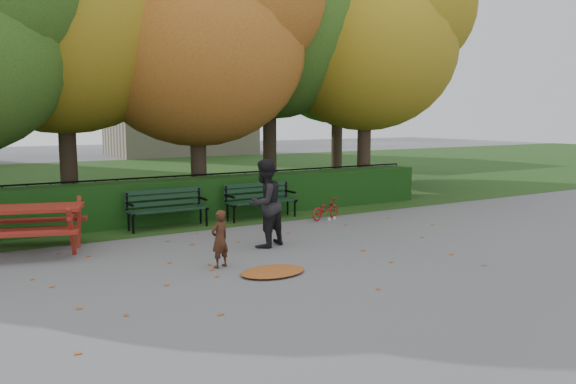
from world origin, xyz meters
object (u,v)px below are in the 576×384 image
bench_left (167,205)px  bicycle (325,209)px  tree_g (348,44)px  adult (265,203)px  tree_c (211,31)px  tree_d (284,6)px  tree_b (77,1)px  tree_e (378,36)px  bench_right (260,198)px  child (220,239)px  picnic_table (24,217)px

bench_left → bicycle: size_ratio=1.83×
tree_g → adult: tree_g is taller
tree_c → adult: tree_c is taller
tree_d → bicycle: bearing=-108.0°
tree_c → adult: bearing=-102.5°
tree_b → tree_c: tree_b is taller
tree_e → adult: (-6.80, -4.85, -4.23)m
tree_g → bench_right: size_ratio=4.75×
tree_c → bench_right: tree_c is taller
tree_b → bench_left: 5.87m
tree_b → child: tree_b is taller
tree_e → picnic_table: bearing=-164.2°
tree_e → child: tree_e is taller
tree_b → tree_e: 9.03m
bench_right → bicycle: 1.65m
tree_e → bench_right: tree_e is taller
tree_c → bench_right: bearing=-83.3°
picnic_table → bicycle: picnic_table is taller
tree_e → bench_right: bearing=-159.1°
bench_left → bicycle: bench_left is taller
bench_right → tree_d: bearing=51.8°
bicycle → tree_g: bearing=-56.7°
tree_c → child: 7.81m
tree_d → tree_e: tree_d is taller
tree_e → child: (-8.18, -5.81, -4.60)m
tree_b → bench_right: bearing=-40.7°
bench_left → picnic_table: bearing=-161.9°
tree_c → tree_e: bearing=-1.9°
tree_b → child: 8.41m
tree_d → adult: bearing=-123.4°
adult → tree_c: bearing=-124.9°
bench_right → child: child is taller
tree_c → child: (-2.49, -6.00, -4.34)m
child → tree_d: bearing=-147.4°
tree_g → child: bearing=-135.6°
tree_b → tree_e: size_ratio=1.08×
tree_b → picnic_table: tree_b is taller
bench_left → picnic_table: 3.21m
tree_g → tree_d: bearing=-150.4°
bench_right → bench_left: bearing=180.0°
tree_b → tree_d: (6.32, 0.48, 0.58)m
tree_e → tree_g: tree_g is taller
bench_left → child: (-0.36, -3.74, -0.03)m
tree_d → tree_c: bearing=-157.4°
tree_d → bicycle: 7.42m
tree_c → bicycle: size_ratio=8.15×
picnic_table → child: child is taller
child → tree_b: bearing=-103.4°
bench_right → adult: adult is taller
tree_b → bench_left: bearing=-69.4°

